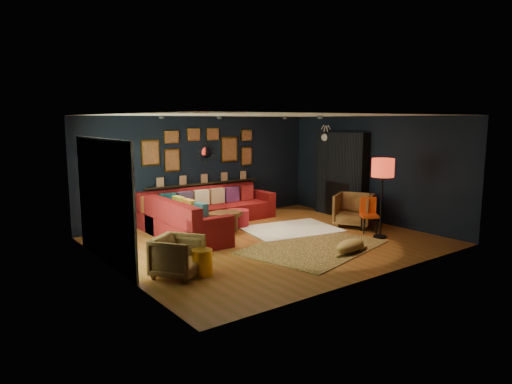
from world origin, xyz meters
TOP-DOWN VIEW (x-y plane):
  - floor at (0.00, 0.00)m, footprint 6.50×6.50m
  - room_walls at (0.00, 0.00)m, footprint 6.50×6.50m
  - sectional at (-0.61, 1.81)m, footprint 3.41×2.69m
  - ledge at (0.00, 2.68)m, footprint 3.20×0.12m
  - gallery_wall at (-0.01, 2.72)m, footprint 3.15×0.04m
  - sunburst_mirror at (0.10, 2.72)m, footprint 0.47×0.16m
  - fireplace at (3.09, 0.90)m, footprint 0.31×1.60m
  - deer_head at (3.14, 1.40)m, footprint 0.50×0.28m
  - sliding_door at (-3.22, 0.60)m, footprint 0.06×2.80m
  - ceiling_spots at (-0.00, 0.80)m, footprint 3.30×2.50m
  - shag_rug at (1.00, 0.48)m, footprint 2.30×1.84m
  - leopard_rug at (0.40, -0.89)m, footprint 3.17×2.59m
  - coffee_table at (-0.33, 1.19)m, footprint 0.93×0.73m
  - pouf at (0.20, 1.50)m, footprint 0.56×0.56m
  - armchair_left at (-2.54, -0.81)m, footprint 0.96×0.95m
  - armchair_right at (2.45, -0.12)m, footprint 1.09×1.11m
  - gold_stool at (-2.20, -1.00)m, footprint 0.34×0.34m
  - orange_chair at (2.28, -0.70)m, footprint 0.52×0.52m
  - floor_lamp at (2.08, -1.20)m, footprint 0.47×0.47m
  - dog at (0.70, -1.58)m, footprint 1.14×0.70m

SIDE VIEW (x-z plane):
  - floor at x=0.00m, z-range 0.00..0.00m
  - leopard_rug at x=0.40m, z-range 0.00..0.02m
  - shag_rug at x=1.00m, z-range 0.00..0.03m
  - dog at x=0.70m, z-range 0.02..0.35m
  - pouf at x=0.20m, z-range 0.03..0.39m
  - gold_stool at x=-2.20m, z-range 0.00..0.43m
  - sectional at x=-0.61m, z-range -0.11..0.75m
  - armchair_left at x=-2.54m, z-range 0.00..0.73m
  - coffee_table at x=-0.33m, z-range 0.16..0.59m
  - armchair_right at x=2.45m, z-range 0.00..0.86m
  - orange_chair at x=2.28m, z-range 0.07..0.85m
  - ledge at x=0.00m, z-range 0.90..0.94m
  - fireplace at x=3.09m, z-range -0.08..2.12m
  - sliding_door at x=-3.22m, z-range 0.00..2.20m
  - floor_lamp at x=2.08m, z-range 0.59..2.30m
  - room_walls at x=0.00m, z-range -1.66..4.84m
  - sunburst_mirror at x=0.10m, z-range 1.46..1.93m
  - gallery_wall at x=-0.01m, z-range 1.30..2.32m
  - deer_head at x=3.14m, z-range 1.83..2.28m
  - ceiling_spots at x=0.00m, z-range 2.53..2.59m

